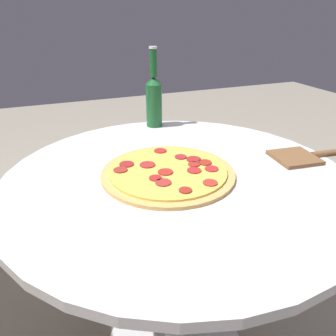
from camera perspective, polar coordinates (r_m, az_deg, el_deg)
table at (r=1.01m, az=1.46°, el=-10.55°), size 0.96×0.96×0.78m
pizza at (r=0.91m, az=0.03°, el=-0.68°), size 0.37×0.37×0.02m
beer_bottle at (r=1.27m, az=-2.47°, el=12.01°), size 0.06×0.06×0.29m
pizza_paddle at (r=1.09m, az=22.75°, el=1.91°), size 0.14×0.28×0.02m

